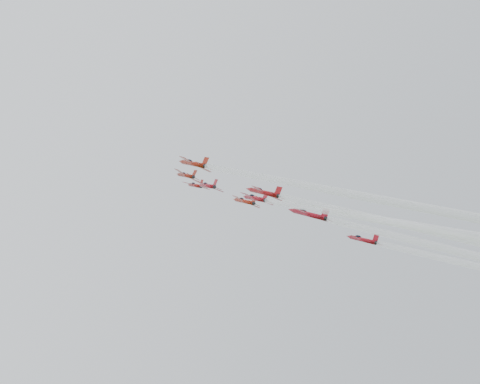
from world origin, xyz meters
TOP-DOWN VIEW (x-y plane):
  - jet_lead at (0.77, 26.89)m, footprint 9.60×11.97m
  - jet_row2_left at (-11.23, 12.84)m, footprint 8.98×11.20m
  - jet_row2_center at (-2.46, 14.83)m, footprint 10.09×12.58m
  - jet_row2_right at (10.61, 13.58)m, footprint 10.22×12.75m
  - jet_center at (2.30, -42.37)m, footprint 10.24×92.20m
  - jet_rear_farleft at (-24.10, -46.94)m, footprint 8.82×79.45m
  - jet_rear_left at (-7.05, -52.96)m, footprint 9.26×83.40m

SIDE VIEW (x-z plane):
  - jet_rear_left at x=-7.05m, z-range 84.53..143.04m
  - jet_rear_farleft at x=-24.10m, z-range 90.10..145.84m
  - jet_center at x=2.30m, z-range 88.80..153.49m
  - jet_row2_left at x=-11.23m, z-range 155.57..163.66m
  - jet_row2_right at x=10.61m, z-range 155.54..164.75m
  - jet_row2_center at x=-2.46m, z-range 156.46..165.55m
  - jet_lead at x=0.77m, z-range 165.07..173.72m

